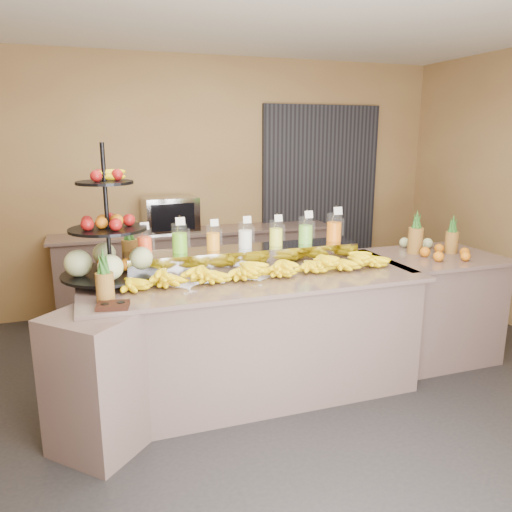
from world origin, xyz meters
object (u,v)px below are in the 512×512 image
condiment_caddy (113,305)px  oven_warmer (170,214)px  banana_heap (262,266)px  fruit_stand (116,247)px  pitcher_tray (245,257)px  right_fruit_pile (438,247)px

condiment_caddy → oven_warmer: size_ratio=0.33×
condiment_caddy → oven_warmer: oven_warmer is taller
banana_heap → condiment_caddy: 1.14m
banana_heap → fruit_stand: (-1.01, 0.24, 0.17)m
pitcher_tray → oven_warmer: 1.70m
fruit_stand → right_fruit_pile: bearing=-15.7°
pitcher_tray → banana_heap: 0.33m
right_fruit_pile → oven_warmer: (-2.02, 1.87, 0.12)m
condiment_caddy → right_fruit_pile: bearing=10.2°
oven_warmer → pitcher_tray: bearing=-83.2°
right_fruit_pile → oven_warmer: 2.75m
banana_heap → fruit_stand: bearing=166.8°
pitcher_tray → oven_warmer: size_ratio=3.28×
fruit_stand → condiment_caddy: 0.64m
banana_heap → right_fruit_pile: size_ratio=4.93×
fruit_stand → condiment_caddy: bearing=-110.4°
pitcher_tray → fruit_stand: fruit_stand is taller
banana_heap → condiment_caddy: size_ratio=11.30×
fruit_stand → banana_heap: bearing=-26.8°
banana_heap → fruit_stand: size_ratio=2.18×
banana_heap → condiment_caddy: (-1.08, -0.36, -0.06)m
oven_warmer → right_fruit_pile: bearing=-46.8°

